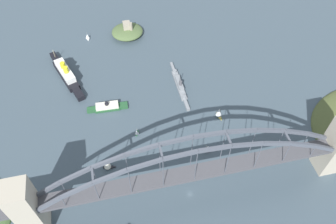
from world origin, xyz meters
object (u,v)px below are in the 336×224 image
(small_boat_2, at_px, (107,164))
(small_boat_3, at_px, (137,132))
(small_boat_1, at_px, (219,112))
(harbor_ferry_steamer, at_px, (108,107))
(small_boat_4, at_px, (87,36))
(small_boat_0, at_px, (208,148))
(naval_cruiser, at_px, (179,85))
(fort_island_mid_harbor, at_px, (127,31))
(ocean_liner, at_px, (66,73))
(harbor_arch_bridge, at_px, (192,174))

(small_boat_2, distance_m, small_boat_3, 41.02)
(small_boat_1, bearing_deg, small_boat_3, -176.82)
(harbor_ferry_steamer, distance_m, small_boat_1, 105.63)
(small_boat_3, xyz_separation_m, small_boat_4, (-33.44, 146.62, 0.50))
(small_boat_0, relative_size, small_boat_2, 0.69)
(naval_cruiser, height_order, fort_island_mid_harbor, fort_island_mid_harbor)
(harbor_ferry_steamer, relative_size, small_boat_3, 5.91)
(ocean_liner, bearing_deg, small_boat_2, -75.56)
(small_boat_1, bearing_deg, small_boat_4, 128.17)
(small_boat_2, bearing_deg, harbor_ferry_steamer, 83.85)
(naval_cruiser, height_order, small_boat_2, naval_cruiser)
(harbor_ferry_steamer, relative_size, fort_island_mid_harbor, 1.08)
(small_boat_1, relative_size, small_boat_2, 0.94)
(small_boat_2, bearing_deg, naval_cruiser, 43.84)
(naval_cruiser, distance_m, small_boat_1, 52.21)
(harbor_arch_bridge, bearing_deg, small_boat_2, 148.17)
(ocean_liner, relative_size, small_boat_3, 11.44)
(ocean_liner, height_order, small_boat_3, ocean_liner)
(ocean_liner, xyz_separation_m, small_boat_2, (30.01, -116.53, 0.15))
(naval_cruiser, relative_size, small_boat_1, 5.78)
(naval_cruiser, height_order, small_boat_3, naval_cruiser)
(naval_cruiser, xyz_separation_m, small_boat_3, (-51.61, -49.08, 0.41))
(harbor_arch_bridge, distance_m, small_boat_4, 224.50)
(harbor_ferry_steamer, relative_size, small_boat_0, 4.57)
(harbor_ferry_steamer, bearing_deg, small_boat_3, -58.35)
(harbor_arch_bridge, relative_size, harbor_ferry_steamer, 7.57)
(fort_island_mid_harbor, xyz_separation_m, small_boat_3, (-12.58, -143.43, -2.30))
(harbor_ferry_steamer, height_order, fort_island_mid_harbor, fort_island_mid_harbor)
(harbor_arch_bridge, relative_size, small_boat_3, 44.75)
(harbor_arch_bridge, height_order, small_boat_4, harbor_arch_bridge)
(harbor_arch_bridge, xyz_separation_m, ocean_liner, (-90.88, 154.32, -26.23))
(small_boat_1, distance_m, small_boat_4, 180.97)
(small_boat_0, height_order, small_boat_3, small_boat_0)
(small_boat_3, bearing_deg, harbor_ferry_steamer, 121.65)
(harbor_ferry_steamer, xyz_separation_m, fort_island_mid_harbor, (34.87, 107.26, 2.82))
(fort_island_mid_harbor, height_order, small_boat_3, fort_island_mid_harbor)
(fort_island_mid_harbor, bearing_deg, small_boat_3, -95.01)
(harbor_arch_bridge, xyz_separation_m, small_boat_4, (-65.03, 213.01, -28.27))
(small_boat_2, relative_size, small_boat_4, 1.43)
(small_boat_2, bearing_deg, fort_island_mid_harbor, 76.33)
(fort_island_mid_harbor, distance_m, small_boat_4, 46.16)
(small_boat_2, bearing_deg, small_boat_0, -1.46)
(naval_cruiser, distance_m, small_boat_0, 80.06)
(harbor_ferry_steamer, distance_m, small_boat_2, 65.23)
(ocean_liner, relative_size, naval_cruiser, 1.12)
(ocean_liner, bearing_deg, naval_cruiser, -19.30)
(ocean_liner, bearing_deg, fort_island_mid_harbor, 37.68)
(fort_island_mid_harbor, bearing_deg, small_boat_4, 176.04)
(harbor_arch_bridge, height_order, small_boat_0, harbor_arch_bridge)
(harbor_arch_bridge, xyz_separation_m, fort_island_mid_harbor, (-19.02, 209.82, -26.47))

